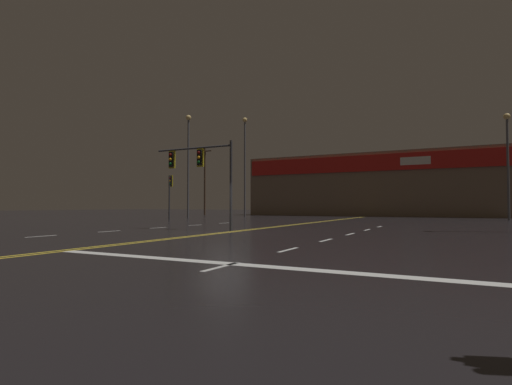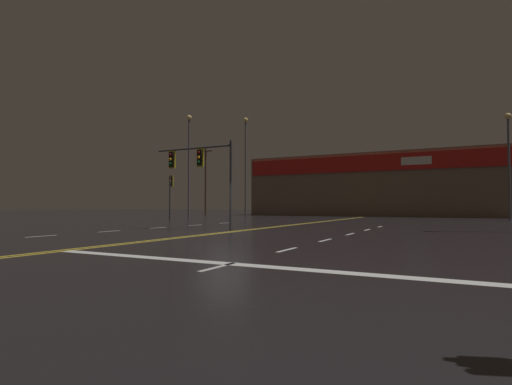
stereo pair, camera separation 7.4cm
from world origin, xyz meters
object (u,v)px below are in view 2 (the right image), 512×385
(traffic_signal_median, at_px, (198,164))
(streetlight_near_right, at_px, (189,153))
(streetlight_near_left, at_px, (509,152))
(traffic_signal_corner_northwest, at_px, (171,187))
(streetlight_median_approach, at_px, (246,155))

(traffic_signal_median, xyz_separation_m, streetlight_near_right, (-12.77, 16.08, 3.24))
(traffic_signal_median, bearing_deg, streetlight_near_left, 55.36)
(traffic_signal_median, height_order, streetlight_near_right, streetlight_near_right)
(streetlight_near_right, bearing_deg, streetlight_near_left, 14.52)
(traffic_signal_median, relative_size, streetlight_near_right, 0.45)
(traffic_signal_corner_northwest, distance_m, streetlight_near_right, 7.87)
(traffic_signal_median, relative_size, streetlight_near_left, 0.52)
(traffic_signal_median, distance_m, streetlight_near_right, 20.79)
(traffic_signal_corner_northwest, height_order, streetlight_near_right, streetlight_near_right)
(streetlight_near_left, xyz_separation_m, streetlight_median_approach, (-26.36, -0.20, 1.23))
(traffic_signal_median, height_order, streetlight_near_left, streetlight_near_left)
(traffic_signal_corner_northwest, bearing_deg, streetlight_near_right, 113.92)
(streetlight_near_right, height_order, streetlight_median_approach, streetlight_median_approach)
(streetlight_median_approach, bearing_deg, streetlight_near_left, 0.43)
(streetlight_near_left, distance_m, streetlight_near_right, 30.05)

